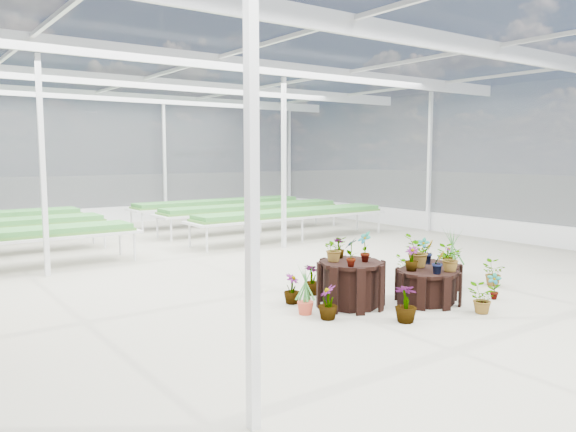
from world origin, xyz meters
TOP-DOWN VIEW (x-y plane):
  - ground_plane at (0.00, 0.00)m, footprint 24.00×24.00m
  - greenhouse_shell at (0.00, 0.00)m, footprint 18.00×24.00m
  - steel_frame at (0.00, 0.00)m, footprint 18.00×24.00m
  - nursery_benches at (0.00, 7.20)m, footprint 16.00×7.00m
  - plinth_tall at (0.53, -1.42)m, footprint 1.40×1.40m
  - plinth_mid at (1.73, -2.02)m, footprint 1.31×1.31m
  - plinth_low at (2.73, -1.32)m, footprint 1.00×1.00m
  - nursery_plants at (1.91, -1.41)m, footprint 4.70×2.98m

SIDE VIEW (x-z plane):
  - ground_plane at x=0.00m, z-range 0.00..0.00m
  - plinth_low at x=2.73m, z-range 0.00..0.44m
  - plinth_mid at x=1.73m, z-range 0.00..0.56m
  - plinth_tall at x=0.53m, z-range 0.00..0.75m
  - nursery_benches at x=0.00m, z-range 0.00..0.84m
  - nursery_plants at x=1.91m, z-range -0.13..1.12m
  - greenhouse_shell at x=0.00m, z-range 0.00..4.50m
  - steel_frame at x=0.00m, z-range 0.00..4.50m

